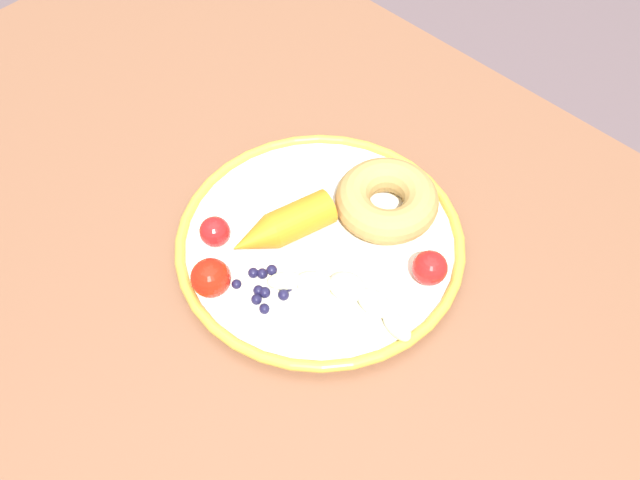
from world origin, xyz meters
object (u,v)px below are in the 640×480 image
dining_table (296,315)px  blueberry_pile (266,287)px  plate (320,242)px  carrot_orange (282,227)px  donut (387,200)px  banana (345,293)px  tomato_mid (215,232)px  tomato_far (211,278)px  tomato_near (430,268)px

dining_table → blueberry_pile: (-0.00, -0.04, 0.10)m
plate → carrot_orange: size_ratio=2.57×
dining_table → donut: (0.02, 0.13, 0.11)m
banana → donut: 0.12m
banana → tomato_mid: tomato_mid is taller
dining_table → plate: (-0.01, 0.05, 0.09)m
banana → tomato_mid: size_ratio=4.74×
tomato_far → tomato_near: bearing=47.9°
carrot_orange → tomato_near: carrot_orange is taller
donut → banana: bearing=-68.3°
tomato_far → donut: bearing=73.6°
plate → tomato_mid: 0.11m
blueberry_pile → tomato_mid: 0.09m
plate → banana: 0.08m
dining_table → blueberry_pile: blueberry_pile is taller
banana → tomato_near: size_ratio=4.26×
dining_table → tomato_near: 0.18m
tomato_far → carrot_orange: bearing=87.6°
plate → tomato_far: bearing=-106.0°
carrot_orange → donut: (0.06, 0.11, -0.00)m
tomato_mid → blueberry_pile: bearing=-3.9°
tomato_near → tomato_mid: tomato_near is taller
banana → blueberry_pile: (-0.06, -0.05, -0.01)m
carrot_orange → blueberry_pile: size_ratio=2.29×
plate → tomato_far: 0.13m
blueberry_pile → tomato_far: (-0.04, -0.04, 0.01)m
tomato_far → dining_table: bearing=58.5°
dining_table → carrot_orange: bearing=150.2°
tomato_far → blueberry_pile: bearing=42.4°
banana → carrot_orange: (-0.10, 0.01, 0.01)m
carrot_orange → tomato_far: size_ratio=2.99×
banana → donut: (-0.05, 0.12, 0.01)m
donut → tomato_near: size_ratio=3.10×
donut → blueberry_pile: bearing=-96.5°
tomato_near → donut: bearing=158.2°
blueberry_pile → tomato_near: bearing=49.7°
tomato_mid → tomato_near: bearing=32.3°
plate → tomato_far: tomato_far is taller
tomato_mid → dining_table: bearing=18.3°
plate → blueberry_pile: bearing=-86.1°
dining_table → tomato_near: bearing=41.5°
blueberry_pile → dining_table: bearing=84.2°
plate → carrot_orange: (-0.03, -0.03, 0.02)m
plate → tomato_mid: (-0.08, -0.08, 0.02)m
dining_table → plate: plate is taller
carrot_orange → donut: 0.12m
plate → tomato_mid: bearing=-135.1°
tomato_near → tomato_mid: size_ratio=1.11×
plate → blueberry_pile: blueberry_pile is taller
blueberry_pile → tomato_mid: (-0.09, 0.01, 0.01)m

